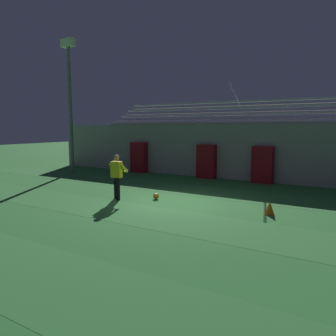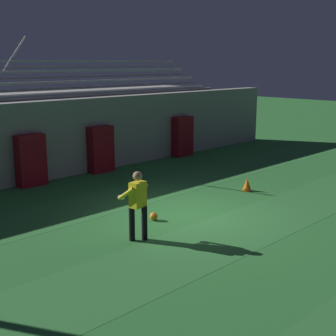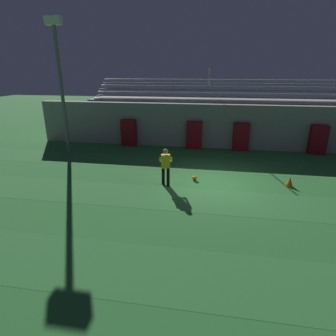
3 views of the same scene
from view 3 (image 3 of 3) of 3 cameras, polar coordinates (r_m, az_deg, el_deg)
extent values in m
plane|color=#2D7533|center=(12.71, 9.64, -3.43)|extent=(80.00, 80.00, 0.00)
cube|color=#337A38|center=(7.53, 9.22, -21.26)|extent=(28.00, 2.18, 0.01)
cube|color=#337A38|center=(11.21, 9.57, -6.66)|extent=(28.00, 2.18, 0.01)
cube|color=#337A38|center=(15.25, 9.72, 0.50)|extent=(28.00, 2.18, 0.01)
cube|color=#999691|center=(18.56, 10.05, 8.35)|extent=(24.00, 0.60, 2.80)
cube|color=maroon|center=(18.18, 5.32, 6.65)|extent=(0.98, 0.44, 1.76)
cube|color=maroon|center=(18.20, 14.57, 6.13)|extent=(0.98, 0.44, 1.76)
cube|color=maroon|center=(18.98, -7.97, 7.10)|extent=(0.98, 0.44, 1.76)
cube|color=maroon|center=(19.15, 28.18, 5.07)|extent=(0.98, 0.44, 1.76)
cube|color=#999691|center=(20.52, 10.07, 9.54)|extent=(18.00, 3.20, 2.90)
cube|color=silver|center=(19.08, 10.33, 13.35)|extent=(17.10, 0.36, 0.10)
cube|color=#999691|center=(18.91, 10.29, 12.59)|extent=(17.10, 0.60, 0.04)
cube|color=silver|center=(19.74, 10.40, 14.71)|extent=(17.10, 0.36, 0.10)
cube|color=#999691|center=(19.56, 10.36, 13.99)|extent=(17.10, 0.60, 0.04)
cube|color=silver|center=(20.41, 10.46, 15.98)|extent=(17.10, 0.36, 0.10)
cube|color=#999691|center=(20.23, 10.42, 15.30)|extent=(17.10, 0.60, 0.04)
cube|color=silver|center=(21.09, 10.52, 17.17)|extent=(17.10, 0.36, 0.10)
cube|color=#999691|center=(20.90, 10.48, 16.52)|extent=(17.10, 0.60, 0.04)
cylinder|color=silver|center=(19.79, 8.39, 17.87)|extent=(0.06, 1.93, 1.25)
cylinder|color=slate|center=(17.88, -20.71, 14.01)|extent=(0.20, 0.20, 7.11)
cube|color=#F2EDCC|center=(18.00, -22.29, 25.99)|extent=(0.90, 0.36, 0.44)
cylinder|color=black|center=(12.47, -0.97, -1.57)|extent=(0.16, 0.16, 0.82)
cylinder|color=black|center=(12.28, 0.03, -1.91)|extent=(0.16, 0.16, 0.82)
cube|color=yellow|center=(12.14, -0.48, 1.39)|extent=(0.41, 0.30, 0.60)
sphere|color=#A37556|center=(12.01, -0.49, 3.38)|extent=(0.22, 0.22, 0.22)
cylinder|color=yellow|center=(12.26, -1.59, 1.82)|extent=(0.16, 0.49, 0.37)
cylinder|color=yellow|center=(12.25, 0.65, 1.81)|extent=(0.16, 0.49, 0.37)
cube|color=silver|center=(12.49, -1.37, 1.53)|extent=(0.13, 0.13, 0.08)
cube|color=silver|center=(12.48, 0.47, 1.52)|extent=(0.13, 0.13, 0.08)
sphere|color=orange|center=(13.07, 5.42, -2.06)|extent=(0.22, 0.22, 0.22)
cone|color=orange|center=(13.44, 23.50, -2.59)|extent=(0.30, 0.30, 0.42)
camera|label=1|loc=(6.54, 73.50, -14.97)|focal=35.00mm
camera|label=2|loc=(9.55, -59.12, 5.38)|focal=50.00mm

